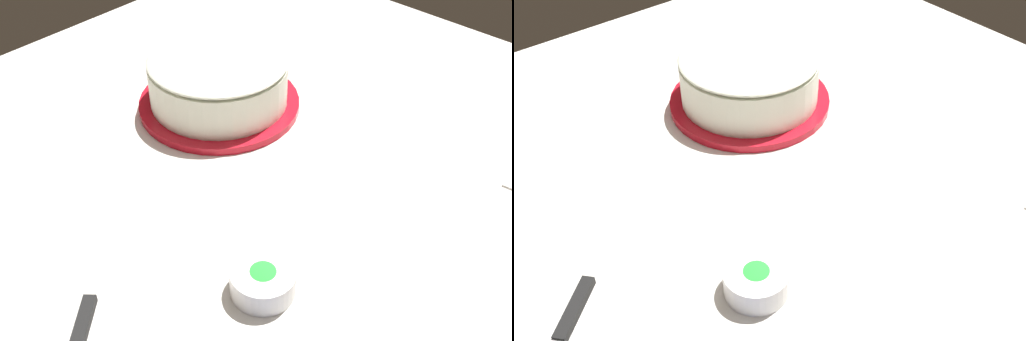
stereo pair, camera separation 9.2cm
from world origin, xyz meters
The scene contains 3 objects.
ground_plane centered at (0.00, 0.00, 0.00)m, with size 1.54×1.54×0.00m, color silver.
frosted_cake centered at (0.31, -0.18, 0.05)m, with size 0.29×0.29×0.11m.
sprinkle_bowl_green centered at (-0.03, 0.08, 0.02)m, with size 0.09×0.09×0.04m.
Camera 1 is at (-0.37, 0.45, 0.64)m, focal length 42.65 mm.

